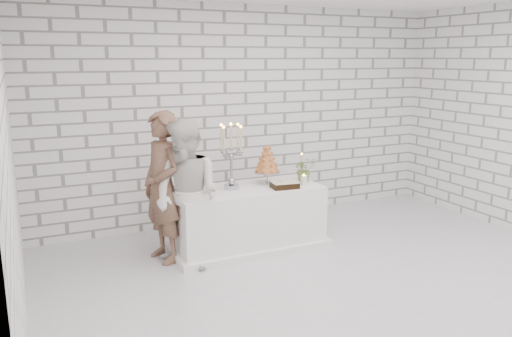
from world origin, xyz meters
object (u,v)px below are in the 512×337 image
Objects in this scene: cake_table at (247,217)px; groom at (163,187)px; croquembouche at (267,164)px; candelabra at (231,156)px; bride at (187,195)px.

cake_table is 1.04× the size of groom.
candelabra is at bearing -175.12° from croquembouche.
groom reaches higher than cake_table.
groom reaches higher than croquembouche.
bride is 3.30× the size of croquembouche.
candelabra reaches higher than croquembouche.
cake_table is 0.70m from croquembouche.
bride is at bearing -161.04° from cake_table.
candelabra is at bearing 86.27° from bride.
cake_table is at bearing -165.23° from croquembouche.
candelabra is at bearing 76.33° from groom.
cake_table is at bearing 73.97° from groom.
croquembouche is at bearing 14.77° from cake_table.
groom is 0.37m from bride.
candelabra is (-0.19, 0.04, 0.77)m from cake_table.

